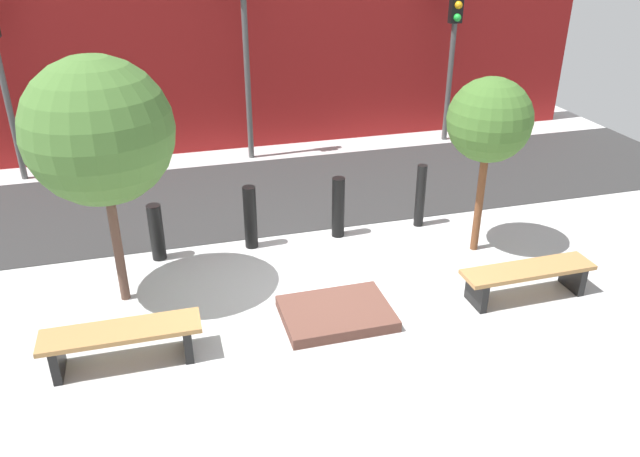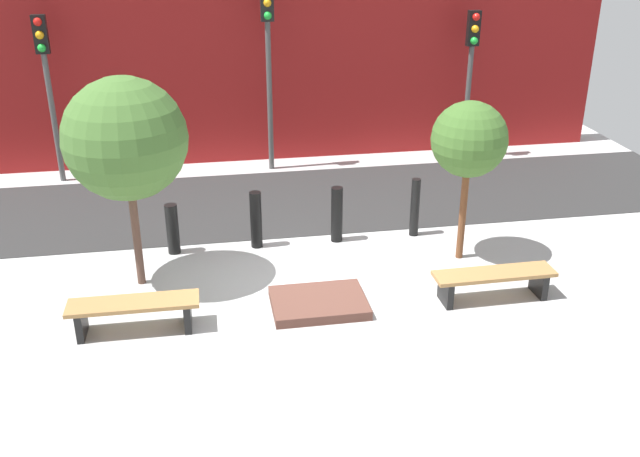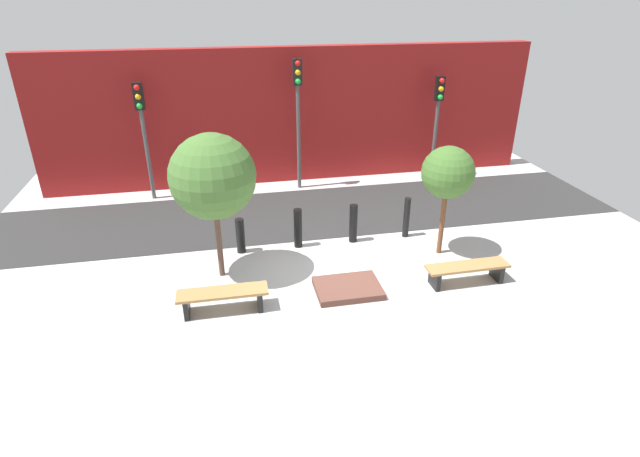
# 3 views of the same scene
# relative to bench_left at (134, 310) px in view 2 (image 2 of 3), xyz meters

# --- Properties ---
(ground_plane) EXTENTS (18.00, 18.00, 0.00)m
(ground_plane) POSITION_rel_bench_left_xyz_m (2.68, 0.78, -0.35)
(ground_plane) COLOR #AEAEAE
(road_strip) EXTENTS (18.00, 3.59, 0.01)m
(road_strip) POSITION_rel_bench_left_xyz_m (2.68, 4.54, -0.34)
(road_strip) COLOR #2A2A2A
(road_strip) RESTS_ON ground
(building_facade) EXTENTS (16.20, 0.50, 4.36)m
(building_facade) POSITION_rel_bench_left_xyz_m (2.68, 7.55, 1.83)
(building_facade) COLOR maroon
(building_facade) RESTS_ON ground
(bench_left) EXTENTS (1.84, 0.50, 0.48)m
(bench_left) POSITION_rel_bench_left_xyz_m (0.00, 0.00, 0.00)
(bench_left) COLOR black
(bench_left) RESTS_ON ground
(bench_right) EXTENTS (1.88, 0.48, 0.46)m
(bench_right) POSITION_rel_bench_left_xyz_m (5.37, 0.00, -0.01)
(bench_right) COLOR black
(bench_right) RESTS_ON ground
(planter_bed) EXTENTS (1.42, 1.05, 0.15)m
(planter_bed) POSITION_rel_bench_left_xyz_m (2.68, 0.20, -0.27)
(planter_bed) COLOR brown
(planter_bed) RESTS_ON ground
(tree_behind_left_bench) EXTENTS (1.85, 1.85, 3.34)m
(tree_behind_left_bench) POSITION_rel_bench_left_xyz_m (0.00, 1.46, 2.06)
(tree_behind_left_bench) COLOR brown
(tree_behind_left_bench) RESTS_ON ground
(tree_behind_right_bench) EXTENTS (1.24, 1.24, 2.74)m
(tree_behind_right_bench) POSITION_rel_bench_left_xyz_m (5.37, 1.46, 1.76)
(tree_behind_right_bench) COLOR brown
(tree_behind_right_bench) RESTS_ON ground
(bollard_far_left) EXTENTS (0.22, 0.22, 0.90)m
(bollard_far_left) POSITION_rel_bench_left_xyz_m (0.51, 2.49, 0.11)
(bollard_far_left) COLOR black
(bollard_far_left) RESTS_ON ground
(bollard_left) EXTENTS (0.21, 0.21, 1.04)m
(bollard_left) POSITION_rel_bench_left_xyz_m (1.96, 2.49, 0.17)
(bollard_left) COLOR black
(bollard_left) RESTS_ON ground
(bollard_center) EXTENTS (0.21, 0.21, 1.03)m
(bollard_center) POSITION_rel_bench_left_xyz_m (3.41, 2.49, 0.17)
(bollard_center) COLOR black
(bollard_center) RESTS_ON ground
(bollard_right) EXTENTS (0.16, 0.16, 1.10)m
(bollard_right) POSITION_rel_bench_left_xyz_m (4.86, 2.49, 0.20)
(bollard_right) COLOR black
(bollard_right) RESTS_ON ground
(traffic_light_west) EXTENTS (0.28, 0.27, 3.57)m
(traffic_light_west) POSITION_rel_bench_left_xyz_m (-1.97, 6.61, 2.12)
(traffic_light_west) COLOR #515151
(traffic_light_west) RESTS_ON ground
(traffic_light_mid_west) EXTENTS (0.28, 0.27, 4.10)m
(traffic_light_mid_west) POSITION_rel_bench_left_xyz_m (2.68, 6.61, 2.46)
(traffic_light_mid_west) COLOR #4C4C4C
(traffic_light_mid_west) RESTS_ON ground
(traffic_light_mid_east) EXTENTS (0.28, 0.27, 3.45)m
(traffic_light_mid_east) POSITION_rel_bench_left_xyz_m (7.34, 6.61, 2.05)
(traffic_light_mid_east) COLOR #484848
(traffic_light_mid_east) RESTS_ON ground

